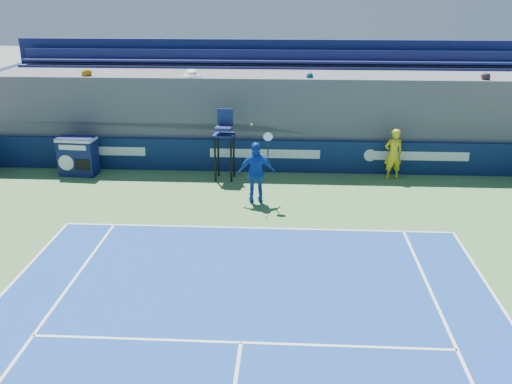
# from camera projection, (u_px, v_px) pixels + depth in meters

# --- Properties ---
(ball_person) EXTENTS (0.74, 0.56, 1.82)m
(ball_person) POSITION_uv_depth(u_px,v_px,m) (393.00, 154.00, 19.95)
(ball_person) COLOR yellow
(ball_person) RESTS_ON apron
(back_hoarding) EXTENTS (20.40, 0.21, 1.20)m
(back_hoarding) POSITION_uv_depth(u_px,v_px,m) (265.00, 156.00, 20.83)
(back_hoarding) COLOR #0C1B44
(back_hoarding) RESTS_ON ground
(match_clock) EXTENTS (1.37, 0.82, 1.40)m
(match_clock) POSITION_uv_depth(u_px,v_px,m) (78.00, 155.00, 20.44)
(match_clock) COLOR #0F174C
(match_clock) RESTS_ON ground
(umpire_chair) EXTENTS (0.75, 0.75, 2.48)m
(umpire_chair) POSITION_uv_depth(u_px,v_px,m) (224.00, 137.00, 19.73)
(umpire_chair) COLOR black
(umpire_chair) RESTS_ON ground
(tennis_player) EXTENTS (1.19, 0.60, 2.57)m
(tennis_player) POSITION_uv_depth(u_px,v_px,m) (257.00, 173.00, 17.74)
(tennis_player) COLOR #1542AA
(tennis_player) RESTS_ON apron
(stadium_seating) EXTENTS (21.00, 4.05, 4.40)m
(stadium_seating) POSITION_uv_depth(u_px,v_px,m) (267.00, 111.00, 22.32)
(stadium_seating) COLOR #4A4A4F
(stadium_seating) RESTS_ON ground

